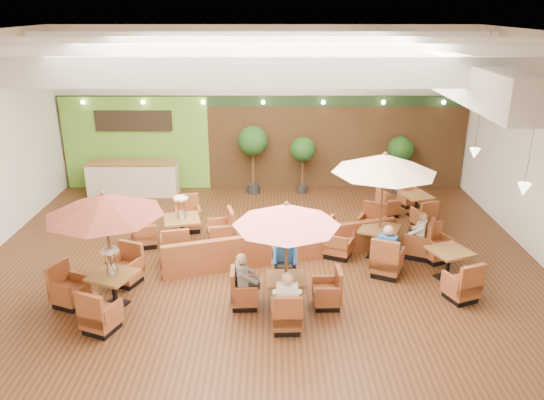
{
  "coord_description": "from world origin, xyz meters",
  "views": [
    {
      "loc": [
        0.32,
        -11.93,
        6.08
      ],
      "look_at": [
        0.3,
        0.5,
        1.5
      ],
      "focal_mm": 35.0,
      "sensor_mm": 36.0,
      "label": 1
    }
  ],
  "objects_px": {
    "topiary_2": "(400,151)",
    "table_0": "(104,226)",
    "diner_0": "(287,296)",
    "table_2": "(383,187)",
    "table_4": "(448,265)",
    "table_1": "(286,236)",
    "topiary_0": "(253,144)",
    "diner_1": "(285,256)",
    "table_5": "(408,206)",
    "topiary_1": "(303,152)",
    "service_counter": "(133,178)",
    "diner_3": "(388,246)",
    "diner_2": "(244,275)",
    "table_3": "(182,231)",
    "booth_divider": "(285,247)",
    "diner_4": "(420,230)"
  },
  "relations": [
    {
      "from": "topiary_2",
      "to": "table_0",
      "type": "bearing_deg",
      "value": -136.67
    },
    {
      "from": "diner_0",
      "to": "table_2",
      "type": "bearing_deg",
      "value": 53.54
    },
    {
      "from": "table_4",
      "to": "table_2",
      "type": "bearing_deg",
      "value": 117.74
    },
    {
      "from": "table_1",
      "to": "table_2",
      "type": "xyz_separation_m",
      "value": [
        2.43,
        2.41,
        0.23
      ]
    },
    {
      "from": "table_1",
      "to": "topiary_0",
      "type": "distance_m",
      "value": 7.4
    },
    {
      "from": "table_0",
      "to": "diner_1",
      "type": "bearing_deg",
      "value": 34.84
    },
    {
      "from": "table_5",
      "to": "topiary_1",
      "type": "relative_size",
      "value": 1.25
    },
    {
      "from": "service_counter",
      "to": "diner_3",
      "type": "relative_size",
      "value": 3.51
    },
    {
      "from": "diner_0",
      "to": "table_1",
      "type": "bearing_deg",
      "value": 89.94
    },
    {
      "from": "topiary_1",
      "to": "diner_0",
      "type": "xyz_separation_m",
      "value": [
        -0.73,
        -8.22,
        -0.69
      ]
    },
    {
      "from": "diner_1",
      "to": "diner_2",
      "type": "distance_m",
      "value": 1.24
    },
    {
      "from": "topiary_2",
      "to": "topiary_0",
      "type": "bearing_deg",
      "value": -180.0
    },
    {
      "from": "service_counter",
      "to": "topiary_2",
      "type": "xyz_separation_m",
      "value": [
        9.0,
        0.2,
        0.89
      ]
    },
    {
      "from": "table_3",
      "to": "diner_0",
      "type": "bearing_deg",
      "value": -68.77
    },
    {
      "from": "table_3",
      "to": "diner_1",
      "type": "xyz_separation_m",
      "value": [
        2.68,
        -2.17,
        0.32
      ]
    },
    {
      "from": "booth_divider",
      "to": "table_2",
      "type": "relative_size",
      "value": 2.08
    },
    {
      "from": "table_5",
      "to": "topiary_2",
      "type": "distance_m",
      "value": 2.45
    },
    {
      "from": "booth_divider",
      "to": "table_5",
      "type": "bearing_deg",
      "value": 21.67
    },
    {
      "from": "topiary_2",
      "to": "table_4",
      "type": "bearing_deg",
      "value": -91.62
    },
    {
      "from": "topiary_0",
      "to": "diner_1",
      "type": "height_order",
      "value": "topiary_0"
    },
    {
      "from": "booth_divider",
      "to": "table_2",
      "type": "distance_m",
      "value": 2.83
    },
    {
      "from": "topiary_1",
      "to": "diner_0",
      "type": "relative_size",
      "value": 2.34
    },
    {
      "from": "table_3",
      "to": "diner_1",
      "type": "height_order",
      "value": "table_3"
    },
    {
      "from": "table_3",
      "to": "diner_2",
      "type": "relative_size",
      "value": 3.59
    },
    {
      "from": "table_1",
      "to": "diner_4",
      "type": "bearing_deg",
      "value": 32.73
    },
    {
      "from": "table_5",
      "to": "topiary_2",
      "type": "relative_size",
      "value": 1.24
    },
    {
      "from": "topiary_0",
      "to": "diner_2",
      "type": "distance_m",
      "value": 7.41
    },
    {
      "from": "topiary_0",
      "to": "diner_2",
      "type": "bearing_deg",
      "value": -89.51
    },
    {
      "from": "table_0",
      "to": "booth_divider",
      "type": "bearing_deg",
      "value": 50.87
    },
    {
      "from": "table_1",
      "to": "topiary_1",
      "type": "distance_m",
      "value": 7.38
    },
    {
      "from": "table_4",
      "to": "diner_2",
      "type": "xyz_separation_m",
      "value": [
        -4.71,
        -1.23,
        0.39
      ]
    },
    {
      "from": "topiary_0",
      "to": "table_4",
      "type": "bearing_deg",
      "value": -51.97
    },
    {
      "from": "diner_3",
      "to": "topiary_1",
      "type": "bearing_deg",
      "value": 132.0
    },
    {
      "from": "table_2",
      "to": "topiary_0",
      "type": "height_order",
      "value": "table_2"
    },
    {
      "from": "service_counter",
      "to": "table_2",
      "type": "relative_size",
      "value": 1.03
    },
    {
      "from": "service_counter",
      "to": "diner_0",
      "type": "xyz_separation_m",
      "value": [
        5.0,
        -8.02,
        0.19
      ]
    },
    {
      "from": "table_1",
      "to": "topiary_0",
      "type": "height_order",
      "value": "table_1"
    },
    {
      "from": "diner_1",
      "to": "diner_4",
      "type": "height_order",
      "value": "diner_1"
    },
    {
      "from": "table_0",
      "to": "topiary_1",
      "type": "xyz_separation_m",
      "value": [
        4.46,
        7.3,
        -0.4
      ]
    },
    {
      "from": "topiary_2",
      "to": "diner_0",
      "type": "height_order",
      "value": "topiary_2"
    },
    {
      "from": "topiary_1",
      "to": "diner_3",
      "type": "bearing_deg",
      "value": -74.12
    },
    {
      "from": "table_2",
      "to": "diner_3",
      "type": "height_order",
      "value": "table_2"
    },
    {
      "from": "table_1",
      "to": "table_5",
      "type": "height_order",
      "value": "table_1"
    },
    {
      "from": "table_4",
      "to": "topiary_1",
      "type": "height_order",
      "value": "topiary_1"
    },
    {
      "from": "table_3",
      "to": "topiary_0",
      "type": "height_order",
      "value": "topiary_0"
    },
    {
      "from": "table_3",
      "to": "table_4",
      "type": "relative_size",
      "value": 1.05
    },
    {
      "from": "diner_0",
      "to": "diner_1",
      "type": "relative_size",
      "value": 1.06
    },
    {
      "from": "table_3",
      "to": "table_1",
      "type": "bearing_deg",
      "value": -61.77
    },
    {
      "from": "table_4",
      "to": "diner_1",
      "type": "height_order",
      "value": "diner_1"
    },
    {
      "from": "diner_2",
      "to": "diner_4",
      "type": "bearing_deg",
      "value": 108.1
    }
  ]
}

